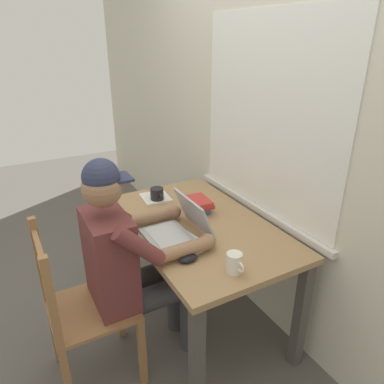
{
  "coord_description": "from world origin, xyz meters",
  "views": [
    {
      "loc": [
        1.61,
        -0.92,
        1.74
      ],
      "look_at": [
        0.02,
        -0.05,
        0.95
      ],
      "focal_mm": 33.51,
      "sensor_mm": 36.0,
      "label": 1
    }
  ],
  "objects": [
    {
      "name": "seated_person",
      "position": [
        0.08,
        -0.45,
        0.68
      ],
      "size": [
        0.5,
        0.6,
        1.24
      ],
      "color": "brown",
      "rests_on": "ground"
    },
    {
      "name": "coffee_mug_dark",
      "position": [
        -0.39,
        -0.08,
        0.77
      ],
      "size": [
        0.13,
        0.09,
        0.09
      ],
      "color": "black",
      "rests_on": "desk"
    },
    {
      "name": "back_wall",
      "position": [
        0.0,
        0.46,
        1.3
      ],
      "size": [
        6.0,
        0.08,
        2.6
      ],
      "color": "beige",
      "rests_on": "ground"
    },
    {
      "name": "desk",
      "position": [
        0.0,
        0.0,
        0.62
      ],
      "size": [
        1.24,
        0.75,
        0.73
      ],
      "color": "#9E7A51",
      "rests_on": "ground"
    },
    {
      "name": "book_stack_main",
      "position": [
        -0.13,
        0.08,
        0.78
      ],
      "size": [
        0.19,
        0.15,
        0.09
      ],
      "color": "#2D5B9E",
      "rests_on": "desk"
    },
    {
      "name": "paper_pile_back_corner",
      "position": [
        -0.44,
        -0.08,
        0.73
      ],
      "size": [
        0.21,
        0.2,
        0.01
      ],
      "primitive_type": "cube",
      "rotation": [
        0.0,
        0.0,
        -0.09
      ],
      "color": "silver",
      "rests_on": "desk"
    },
    {
      "name": "laptop",
      "position": [
        0.08,
        -0.16,
        0.78
      ],
      "size": [
        0.33,
        0.32,
        0.22
      ],
      "color": "#ADAFB2",
      "rests_on": "desk"
    },
    {
      "name": "ground_plane",
      "position": [
        0.0,
        0.0,
        0.0
      ],
      "size": [
        8.0,
        8.0,
        0.0
      ],
      "primitive_type": "plane",
      "color": "#56514C"
    },
    {
      "name": "computer_mouse",
      "position": [
        0.32,
        -0.23,
        0.74
      ],
      "size": [
        0.06,
        0.1,
        0.03
      ],
      "primitive_type": "ellipsoid",
      "color": "black",
      "rests_on": "desk"
    },
    {
      "name": "coffee_mug_white",
      "position": [
        0.5,
        -0.09,
        0.78
      ],
      "size": [
        0.11,
        0.07,
        0.1
      ],
      "color": "silver",
      "rests_on": "desk"
    },
    {
      "name": "paper_pile_near_laptop",
      "position": [
        0.17,
        -0.19,
        0.73
      ],
      "size": [
        0.27,
        0.24,
        0.01
      ],
      "primitive_type": "cube",
      "rotation": [
        0.0,
        0.0,
        0.2
      ],
      "color": "silver",
      "rests_on": "desk"
    },
    {
      "name": "wooden_chair",
      "position": [
        0.08,
        -0.73,
        0.46
      ],
      "size": [
        0.42,
        0.42,
        0.93
      ],
      "color": "olive",
      "rests_on": "ground"
    }
  ]
}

